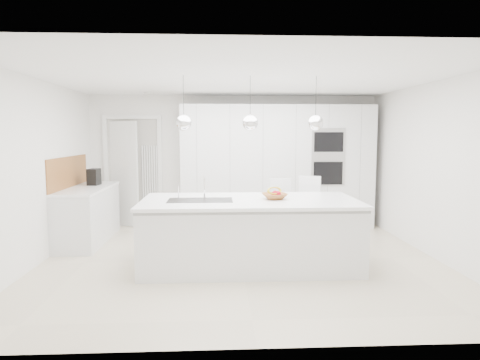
{
  "coord_description": "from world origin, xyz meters",
  "views": [
    {
      "loc": [
        -0.31,
        -5.83,
        1.74
      ],
      "look_at": [
        0.0,
        0.3,
        1.1
      ],
      "focal_mm": 32.0,
      "sensor_mm": 36.0,
      "label": 1
    }
  ],
  "objects": [
    {
      "name": "floor",
      "position": [
        0.0,
        0.0,
        0.0
      ],
      "size": [
        5.5,
        5.5,
        0.0
      ],
      "primitive_type": "plane",
      "color": "beige",
      "rests_on": "ground"
    },
    {
      "name": "wall_back",
      "position": [
        0.0,
        2.5,
        1.25
      ],
      "size": [
        5.5,
        0.0,
        5.5
      ],
      "primitive_type": "plane",
      "rotation": [
        1.57,
        0.0,
        0.0
      ],
      "color": "white",
      "rests_on": "ground"
    },
    {
      "name": "wall_left",
      "position": [
        -2.75,
        0.0,
        1.25
      ],
      "size": [
        0.0,
        5.0,
        5.0
      ],
      "primitive_type": "plane",
      "rotation": [
        1.57,
        0.0,
        1.57
      ],
      "color": "white",
      "rests_on": "ground"
    },
    {
      "name": "ceiling",
      "position": [
        0.0,
        0.0,
        2.5
      ],
      "size": [
        5.5,
        5.5,
        0.0
      ],
      "primitive_type": "plane",
      "rotation": [
        3.14,
        0.0,
        0.0
      ],
      "color": "white",
      "rests_on": "wall_back"
    },
    {
      "name": "tall_cabinets",
      "position": [
        0.8,
        2.2,
        1.15
      ],
      "size": [
        3.6,
        0.6,
        2.3
      ],
      "primitive_type": "cube",
      "color": "white",
      "rests_on": "floor"
    },
    {
      "name": "oven_stack",
      "position": [
        1.7,
        1.89,
        1.35
      ],
      "size": [
        0.62,
        0.04,
        1.05
      ],
      "primitive_type": null,
      "color": "#A5A5A8",
      "rests_on": "tall_cabinets"
    },
    {
      "name": "doorway_frame",
      "position": [
        -1.95,
        2.47,
        1.02
      ],
      "size": [
        1.11,
        0.08,
        2.13
      ],
      "primitive_type": null,
      "color": "white",
      "rests_on": "floor"
    },
    {
      "name": "hallway_door",
      "position": [
        -2.2,
        2.42,
        1.0
      ],
      "size": [
        0.76,
        0.38,
        2.0
      ],
      "primitive_type": "cube",
      "rotation": [
        0.0,
        0.0,
        -0.44
      ],
      "color": "white",
      "rests_on": "floor"
    },
    {
      "name": "radiator",
      "position": [
        -1.63,
        2.46,
        0.85
      ],
      "size": [
        0.32,
        0.04,
        1.4
      ],
      "primitive_type": null,
      "color": "white",
      "rests_on": "floor"
    },
    {
      "name": "left_base_cabinets",
      "position": [
        -2.45,
        1.2,
        0.43
      ],
      "size": [
        0.6,
        1.8,
        0.86
      ],
      "primitive_type": "cube",
      "color": "white",
      "rests_on": "floor"
    },
    {
      "name": "left_worktop",
      "position": [
        -2.45,
        1.2,
        0.88
      ],
      "size": [
        0.62,
        1.82,
        0.04
      ],
      "primitive_type": "cube",
      "color": "white",
      "rests_on": "left_base_cabinets"
    },
    {
      "name": "oak_backsplash",
      "position": [
        -2.74,
        1.2,
        1.15
      ],
      "size": [
        0.02,
        1.8,
        0.5
      ],
      "primitive_type": "cube",
      "color": "#A26632",
      "rests_on": "wall_left"
    },
    {
      "name": "island_base",
      "position": [
        0.1,
        -0.3,
        0.43
      ],
      "size": [
        2.8,
        1.2,
        0.86
      ],
      "primitive_type": "cube",
      "color": "white",
      "rests_on": "floor"
    },
    {
      "name": "island_worktop",
      "position": [
        0.1,
        -0.25,
        0.88
      ],
      "size": [
        2.84,
        1.4,
        0.04
      ],
      "primitive_type": "cube",
      "color": "white",
      "rests_on": "island_base"
    },
    {
      "name": "island_sink",
      "position": [
        -0.55,
        -0.3,
        0.82
      ],
      "size": [
        0.84,
        0.44,
        0.18
      ],
      "primitive_type": null,
      "color": "#3F3F42",
      "rests_on": "island_worktop"
    },
    {
      "name": "island_tap",
      "position": [
        -0.5,
        -0.1,
        1.05
      ],
      "size": [
        0.02,
        0.02,
        0.3
      ],
      "primitive_type": "cylinder",
      "color": "white",
      "rests_on": "island_worktop"
    },
    {
      "name": "pendant_left",
      "position": [
        -0.75,
        -0.3,
        1.9
      ],
      "size": [
        0.2,
        0.2,
        0.2
      ],
      "primitive_type": "sphere",
      "color": "white",
      "rests_on": "ceiling"
    },
    {
      "name": "pendant_mid",
      "position": [
        0.1,
        -0.3,
        1.9
      ],
      "size": [
        0.2,
        0.2,
        0.2
      ],
      "primitive_type": "sphere",
      "color": "white",
      "rests_on": "ceiling"
    },
    {
      "name": "pendant_right",
      "position": [
        0.95,
        -0.3,
        1.9
      ],
      "size": [
        0.2,
        0.2,
        0.2
      ],
      "primitive_type": "sphere",
      "color": "white",
      "rests_on": "ceiling"
    },
    {
      "name": "fruit_bowl",
      "position": [
        0.43,
        -0.25,
        0.94
      ],
      "size": [
        0.39,
        0.39,
        0.08
      ],
      "primitive_type": "imported",
      "rotation": [
        0.0,
        0.0,
        0.26
      ],
      "color": "#A26632",
      "rests_on": "island_worktop"
    },
    {
      "name": "espresso_machine",
      "position": [
        -2.43,
        1.53,
        1.04
      ],
      "size": [
        0.19,
        0.27,
        0.28
      ],
      "primitive_type": "cube",
      "rotation": [
        0.0,
        0.0,
        -0.08
      ],
      "color": "black",
      "rests_on": "left_worktop"
    },
    {
      "name": "bar_stool_left",
      "position": [
        0.66,
        0.64,
        0.53
      ],
      "size": [
        0.4,
        0.52,
        1.06
      ],
      "primitive_type": null,
      "rotation": [
        0.0,
        0.0,
        0.12
      ],
      "color": "white",
      "rests_on": "floor"
    },
    {
      "name": "bar_stool_right",
      "position": [
        1.13,
        0.65,
        0.55
      ],
      "size": [
        0.54,
        0.61,
        1.1
      ],
      "primitive_type": null,
      "rotation": [
        0.0,
        0.0,
        -0.42
      ],
      "color": "white",
      "rests_on": "floor"
    },
    {
      "name": "apple_a",
      "position": [
        0.44,
        -0.21,
        0.97
      ],
      "size": [
        0.08,
        0.08,
        0.08
      ],
      "primitive_type": "sphere",
      "color": "#BB071C",
      "rests_on": "fruit_bowl"
    },
    {
      "name": "apple_b",
      "position": [
        0.48,
        -0.23,
        0.97
      ],
      "size": [
        0.07,
        0.07,
        0.07
      ],
      "primitive_type": "sphere",
      "color": "#BB071C",
      "rests_on": "fruit_bowl"
    },
    {
      "name": "apple_c",
      "position": [
        0.48,
        -0.24,
        0.97
      ],
      "size": [
        0.08,
        0.08,
        0.08
      ],
      "primitive_type": "sphere",
      "color": "#BB071C",
      "rests_on": "fruit_bowl"
    },
    {
      "name": "apple_extra_3",
      "position": [
        0.43,
        -0.22,
        0.97
      ],
      "size": [
        0.07,
        0.07,
        0.07
      ],
      "primitive_type": "sphere",
      "color": "#BB071C",
      "rests_on": "fruit_bowl"
    },
    {
      "name": "banana_bunch",
      "position": [
        0.43,
        -0.26,
        1.01
      ],
      "size": [
        0.23,
        0.17,
        0.21
      ],
      "primitive_type": "torus",
      "rotation": [
        1.22,
        0.0,
        0.35
      ],
      "color": "yellow",
      "rests_on": "fruit_bowl"
    }
  ]
}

